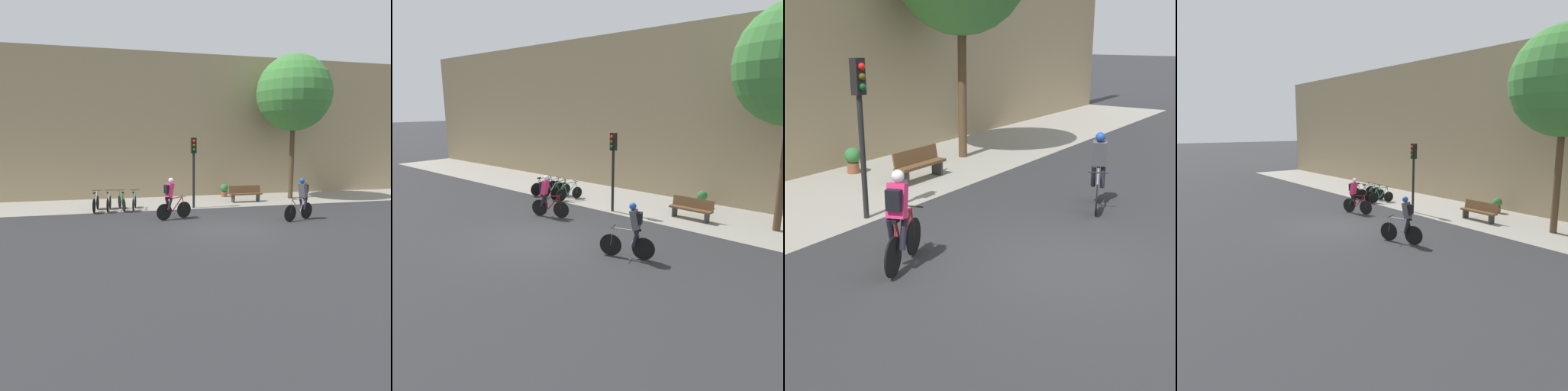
{
  "view_description": "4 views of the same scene",
  "coord_description": "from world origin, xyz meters",
  "views": [
    {
      "loc": [
        -4.64,
        -13.61,
        3.34
      ],
      "look_at": [
        -0.78,
        1.87,
        1.06
      ],
      "focal_mm": 35.0,
      "sensor_mm": 36.0,
      "label": 1
    },
    {
      "loc": [
        9.96,
        -8.45,
        4.69
      ],
      "look_at": [
        0.24,
        2.66,
        1.17
      ],
      "focal_mm": 35.0,
      "sensor_mm": 36.0,
      "label": 2
    },
    {
      "loc": [
        -8.3,
        -3.88,
        3.98
      ],
      "look_at": [
        0.16,
        1.9,
        0.94
      ],
      "focal_mm": 50.0,
      "sensor_mm": 36.0,
      "label": 3
    },
    {
      "loc": [
        13.96,
        -8.43,
        4.32
      ],
      "look_at": [
        0.02,
        2.07,
        1.18
      ],
      "focal_mm": 35.0,
      "sensor_mm": 36.0,
      "label": 4
    }
  ],
  "objects": [
    {
      "name": "parked_bike_1",
      "position": [
        -4.32,
        5.04,
        0.4
      ],
      "size": [
        0.46,
        1.61,
        0.97
      ],
      "color": "black",
      "rests_on": "ground"
    },
    {
      "name": "kerb_strip",
      "position": [
        0.0,
        6.75,
        0.0
      ],
      "size": [
        44.0,
        4.5,
        0.01
      ],
      "primitive_type": "cube",
      "color": "gray",
      "rests_on": "ground"
    },
    {
      "name": "parked_bike_0",
      "position": [
        -4.93,
        5.04,
        0.41
      ],
      "size": [
        0.46,
        1.7,
        0.98
      ],
      "color": "black",
      "rests_on": "ground"
    },
    {
      "name": "building_facade",
      "position": [
        0.0,
        9.3,
        4.23
      ],
      "size": [
        44.0,
        0.6,
        8.46
      ],
      "primitive_type": "cube",
      "color": "#9E8966",
      "rests_on": "ground"
    },
    {
      "name": "cyclist_grey",
      "position": [
        3.64,
        0.87,
        0.95
      ],
      "size": [
        1.66,
        0.73,
        1.8
      ],
      "color": "black",
      "rests_on": "ground"
    },
    {
      "name": "parked_bike_2",
      "position": [
        -3.7,
        5.03,
        0.39
      ],
      "size": [
        0.46,
        1.66,
        0.95
      ],
      "color": "black",
      "rests_on": "ground"
    },
    {
      "name": "potted_plant",
      "position": [
        2.58,
        8.14,
        0.44
      ],
      "size": [
        0.48,
        0.48,
        0.78
      ],
      "color": "brown",
      "rests_on": "ground"
    },
    {
      "name": "parked_bike_3",
      "position": [
        -3.1,
        5.03,
        0.38
      ],
      "size": [
        0.47,
        1.57,
        0.94
      ],
      "color": "black",
      "rests_on": "ground"
    },
    {
      "name": "traffic_light_pole",
      "position": [
        -0.15,
        4.79,
        2.44
      ],
      "size": [
        0.26,
        0.3,
        3.51
      ],
      "color": "black",
      "rests_on": "ground"
    },
    {
      "name": "cyclist_pink",
      "position": [
        -1.77,
        2.28,
        0.95
      ],
      "size": [
        1.63,
        0.7,
        1.8
      ],
      "color": "black",
      "rests_on": "ground"
    },
    {
      "name": "street_tree_0",
      "position": [
        6.26,
        6.77,
        6.06
      ],
      "size": [
        4.31,
        4.31,
        8.23
      ],
      "color": "#4C3823",
      "rests_on": "ground"
    },
    {
      "name": "ground",
      "position": [
        0.0,
        0.0,
        0.0
      ],
      "size": [
        200.0,
        200.0,
        0.0
      ],
      "primitive_type": "plane",
      "color": "#2B2B2D"
    },
    {
      "name": "bench",
      "position": [
        3.1,
        5.99,
        0.47
      ],
      "size": [
        1.83,
        0.44,
        0.89
      ],
      "color": "brown",
      "rests_on": "ground"
    }
  ]
}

